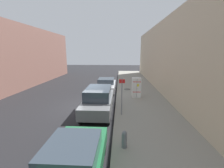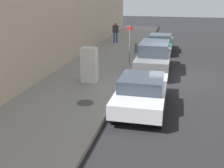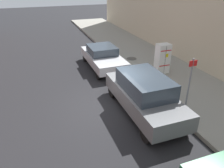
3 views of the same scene
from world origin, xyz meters
name	(u,v)px [view 1 (image 1 of 3)]	position (x,y,z in m)	size (l,w,h in m)	color
ground_plane	(86,107)	(0.00, 0.00, 0.00)	(80.00, 80.00, 0.00)	black
sidewalk_slab	(144,107)	(-4.48, 0.00, 0.09)	(4.33, 44.00, 0.18)	gray
building_facade_near	(193,60)	(-7.72, 0.00, 3.61)	(2.15, 39.60, 7.22)	beige
discarded_refrigerator	(136,87)	(-4.12, -2.35, 1.06)	(0.78, 0.59, 1.76)	white
manhole_cover	(127,89)	(-3.44, -5.17, 0.19)	(0.70, 0.70, 0.02)	#47443F
street_sign_post	(122,95)	(-2.76, 1.77, 1.54)	(0.36, 0.07, 2.42)	slate
fire_hydrant	(124,139)	(-2.84, 5.15, 0.57)	(0.22, 0.22, 0.76)	slate
parked_sedan_silver	(106,85)	(-1.16, -4.76, 0.74)	(1.89, 4.47, 1.41)	silver
parked_suv_gray	(99,100)	(-1.16, 0.95, 0.92)	(1.86, 4.77, 1.76)	slate
parked_sedan_green	(71,166)	(-1.16, 6.92, 0.72)	(1.85, 4.41, 1.39)	#1E6038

